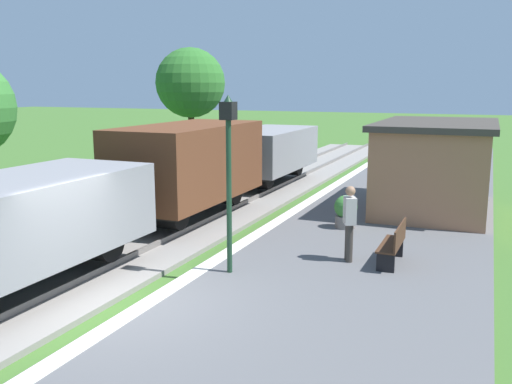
# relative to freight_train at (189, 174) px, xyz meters

# --- Properties ---
(ground_plane) EXTENTS (160.00, 160.00, 0.00)m
(ground_plane) POSITION_rel_freight_train_xyz_m (2.40, -6.68, -1.51)
(ground_plane) COLOR #3D6628
(platform_slab) EXTENTS (6.00, 60.00, 0.25)m
(platform_slab) POSITION_rel_freight_train_xyz_m (5.60, -6.68, -1.38)
(platform_slab) COLOR #565659
(platform_slab) RESTS_ON ground
(platform_edge_stripe) EXTENTS (0.36, 60.00, 0.01)m
(platform_edge_stripe) POSITION_rel_freight_train_xyz_m (2.80, -6.68, -1.25)
(platform_edge_stripe) COLOR silver
(platform_edge_stripe) RESTS_ON platform_slab
(track_ballast) EXTENTS (3.80, 60.00, 0.12)m
(track_ballast) POSITION_rel_freight_train_xyz_m (-0.00, -6.68, -1.45)
(track_ballast) COLOR gray
(track_ballast) RESTS_ON ground
(rail_near) EXTENTS (0.07, 60.00, 0.14)m
(rail_near) POSITION_rel_freight_train_xyz_m (0.72, -6.68, -1.32)
(rail_near) COLOR slate
(rail_near) RESTS_ON track_ballast
(freight_train) EXTENTS (2.50, 19.40, 2.72)m
(freight_train) POSITION_rel_freight_train_xyz_m (0.00, 0.00, 0.00)
(freight_train) COLOR gray
(freight_train) RESTS_ON rail_near
(station_hut) EXTENTS (3.50, 5.80, 2.78)m
(station_hut) POSITION_rel_freight_train_xyz_m (6.80, 3.73, 0.15)
(station_hut) COLOR #9E6B4C
(station_hut) RESTS_ON platform_slab
(bench_near_hut) EXTENTS (0.42, 1.50, 0.91)m
(bench_near_hut) POSITION_rel_freight_train_xyz_m (6.55, -2.53, -0.78)
(bench_near_hut) COLOR #422819
(bench_near_hut) RESTS_ON platform_slab
(person_waiting) EXTENTS (0.37, 0.44, 1.71)m
(person_waiting) POSITION_rel_freight_train_xyz_m (5.58, -2.69, -0.32)
(person_waiting) COLOR #38332D
(person_waiting) RESTS_ON platform_slab
(potted_planter) EXTENTS (0.64, 0.64, 0.92)m
(potted_planter) POSITION_rel_freight_train_xyz_m (4.80, 0.20, -0.78)
(potted_planter) COLOR slate
(potted_planter) RESTS_ON platform_slab
(lamp_post_near) EXTENTS (0.28, 0.28, 3.70)m
(lamp_post_near) POSITION_rel_freight_train_xyz_m (3.44, -4.41, 1.30)
(lamp_post_near) COLOR #193823
(lamp_post_near) RESTS_ON platform_slab
(tree_trackside_far) EXTENTS (3.09, 3.09, 5.80)m
(tree_trackside_far) POSITION_rel_freight_train_xyz_m (-4.14, 7.57, 2.73)
(tree_trackside_far) COLOR #4C3823
(tree_trackside_far) RESTS_ON ground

